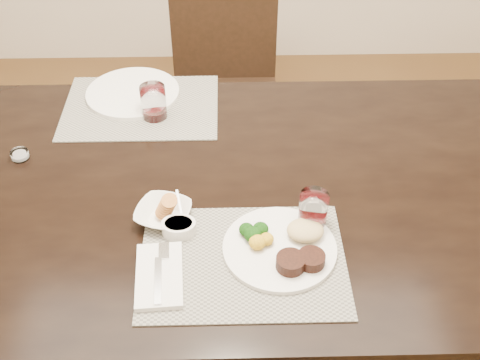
{
  "coord_description": "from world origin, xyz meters",
  "views": [
    {
      "loc": [
        0.01,
        -1.15,
        1.77
      ],
      "look_at": [
        0.04,
        -0.05,
        0.82
      ],
      "focal_mm": 45.0,
      "sensor_mm": 36.0,
      "label": 1
    }
  ],
  "objects_px": {
    "wine_glass_near": "(313,212)",
    "steak_knife": "(304,257)",
    "chair_far": "(225,78)",
    "far_plate": "(133,93)",
    "dinner_plate": "(285,246)",
    "cracker_bowl": "(163,213)"
  },
  "relations": [
    {
      "from": "cracker_bowl",
      "to": "wine_glass_near",
      "type": "height_order",
      "value": "wine_glass_near"
    },
    {
      "from": "chair_far",
      "to": "dinner_plate",
      "type": "distance_m",
      "value": 1.2
    },
    {
      "from": "dinner_plate",
      "to": "steak_knife",
      "type": "xyz_separation_m",
      "value": [
        0.04,
        -0.02,
        -0.01
      ]
    },
    {
      "from": "wine_glass_near",
      "to": "far_plate",
      "type": "distance_m",
      "value": 0.76
    },
    {
      "from": "wine_glass_near",
      "to": "steak_knife",
      "type": "bearing_deg",
      "value": -105.5
    },
    {
      "from": "chair_far",
      "to": "cracker_bowl",
      "type": "relative_size",
      "value": 5.55
    },
    {
      "from": "chair_far",
      "to": "far_plate",
      "type": "height_order",
      "value": "chair_far"
    },
    {
      "from": "dinner_plate",
      "to": "wine_glass_near",
      "type": "bearing_deg",
      "value": 74.22
    },
    {
      "from": "chair_far",
      "to": "wine_glass_near",
      "type": "height_order",
      "value": "chair_far"
    },
    {
      "from": "cracker_bowl",
      "to": "far_plate",
      "type": "relative_size",
      "value": 0.57
    },
    {
      "from": "cracker_bowl",
      "to": "wine_glass_near",
      "type": "xyz_separation_m",
      "value": [
        0.35,
        -0.03,
        0.02
      ]
    },
    {
      "from": "steak_knife",
      "to": "wine_glass_near",
      "type": "distance_m",
      "value": 0.12
    },
    {
      "from": "steak_knife",
      "to": "far_plate",
      "type": "bearing_deg",
      "value": 155.3
    },
    {
      "from": "dinner_plate",
      "to": "wine_glass_near",
      "type": "height_order",
      "value": "wine_glass_near"
    },
    {
      "from": "steak_knife",
      "to": "chair_far",
      "type": "bearing_deg",
      "value": 129.83
    },
    {
      "from": "chair_far",
      "to": "steak_knife",
      "type": "xyz_separation_m",
      "value": [
        0.18,
        -1.18,
        0.26
      ]
    },
    {
      "from": "chair_far",
      "to": "wine_glass_near",
      "type": "distance_m",
      "value": 1.13
    },
    {
      "from": "chair_far",
      "to": "far_plate",
      "type": "relative_size",
      "value": 3.15
    },
    {
      "from": "dinner_plate",
      "to": "cracker_bowl",
      "type": "bearing_deg",
      "value": -176.89
    },
    {
      "from": "dinner_plate",
      "to": "steak_knife",
      "type": "relative_size",
      "value": 1.25
    },
    {
      "from": "dinner_plate",
      "to": "cracker_bowl",
      "type": "height_order",
      "value": "cracker_bowl"
    },
    {
      "from": "chair_far",
      "to": "steak_knife",
      "type": "bearing_deg",
      "value": -81.48
    }
  ]
}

